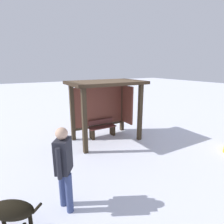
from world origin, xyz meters
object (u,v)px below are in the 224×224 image
bench_left_inside (102,129)px  dog (7,210)px  bus_shelter (106,96)px  person_walking (64,163)px

bench_left_inside → dog: (-3.51, -3.29, 0.16)m
bench_left_inside → dog: bench_left_inside is taller
bus_shelter → person_walking: (-2.55, -3.00, -0.72)m
bus_shelter → dog: bearing=-139.4°
person_walking → dog: (-1.05, -0.09, -0.56)m
bench_left_inside → bus_shelter: bearing=-64.0°
bench_left_inside → dog: size_ratio=1.13×
bench_left_inside → person_walking: bearing=-127.6°
bus_shelter → person_walking: size_ratio=1.56×
bus_shelter → dog: 4.92m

